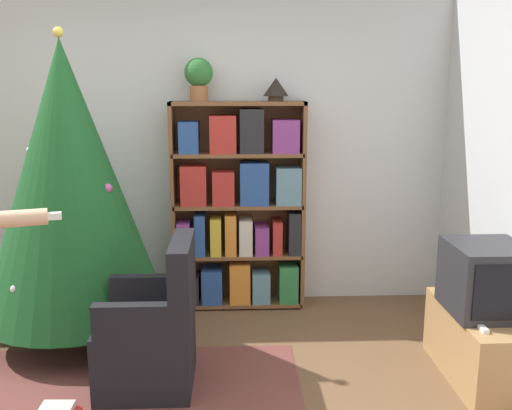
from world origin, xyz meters
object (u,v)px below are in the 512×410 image
at_px(television, 486,279).
at_px(table_lamp, 276,88).
at_px(christmas_tree, 69,180).
at_px(potted_plant, 199,76).
at_px(bookshelf, 240,209).
at_px(armchair, 153,335).

bearing_deg(television, table_lamp, 133.13).
xyz_separation_m(christmas_tree, potted_plant, (0.88, 0.57, 0.71)).
bearing_deg(television, potted_plant, 144.55).
distance_m(television, christmas_tree, 2.80).
height_order(bookshelf, potted_plant, potted_plant).
bearing_deg(christmas_tree, bookshelf, 25.23).
bearing_deg(christmas_tree, armchair, -47.46).
bearing_deg(television, christmas_tree, 165.21).
height_order(bookshelf, armchair, bookshelf).
xyz_separation_m(television, christmas_tree, (-2.66, 0.70, 0.51)).
height_order(armchair, table_lamp, table_lamp).
xyz_separation_m(potted_plant, table_lamp, (0.60, -0.00, -0.09)).
relative_size(television, table_lamp, 2.44).
bearing_deg(table_lamp, armchair, -123.37).
relative_size(television, potted_plant, 1.48).
distance_m(bookshelf, potted_plant, 1.09).
bearing_deg(christmas_tree, potted_plant, 32.91).
distance_m(armchair, table_lamp, 2.10).
distance_m(potted_plant, table_lamp, 0.60).
bearing_deg(television, armchair, 179.82).
relative_size(television, christmas_tree, 0.22).
bearing_deg(bookshelf, christmas_tree, -154.77).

